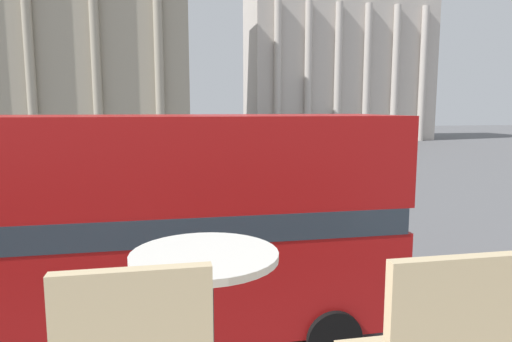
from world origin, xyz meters
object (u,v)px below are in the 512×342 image
at_px(cafe_dining_table, 205,299).
at_px(pedestrian_blue, 31,155).
at_px(double_decker_bus, 112,224).
at_px(pedestrian_yellow, 20,160).
at_px(traffic_light_near, 302,174).
at_px(plaza_building_left, 44,39).
at_px(traffic_light_mid, 270,156).
at_px(plaza_building_right, 337,63).

height_order(cafe_dining_table, pedestrian_blue, cafe_dining_table).
relative_size(double_decker_bus, pedestrian_yellow, 5.68).
distance_m(double_decker_bus, cafe_dining_table, 6.61).
xyz_separation_m(cafe_dining_table, traffic_light_near, (3.98, 11.81, -1.30)).
xyz_separation_m(plaza_building_left, pedestrian_blue, (2.87, -18.14, -10.76)).
bearing_deg(traffic_light_near, plaza_building_left, 112.66).
distance_m(traffic_light_mid, pedestrian_yellow, 18.11).
height_order(double_decker_bus, traffic_light_near, double_decker_bus).
relative_size(cafe_dining_table, traffic_light_mid, 0.22).
xyz_separation_m(cafe_dining_table, pedestrian_yellow, (-9.58, 29.99, -2.56)).
bearing_deg(cafe_dining_table, pedestrian_yellow, 107.71).
distance_m(plaza_building_left, traffic_light_near, 44.61).
distance_m(traffic_light_mid, pedestrian_blue, 21.03).
relative_size(plaza_building_right, traffic_light_mid, 7.65).
bearing_deg(double_decker_bus, plaza_building_right, 59.77).
bearing_deg(traffic_light_mid, cafe_dining_table, -103.63).
bearing_deg(plaza_building_left, traffic_light_near, -67.34).
bearing_deg(pedestrian_blue, pedestrian_yellow, 156.76).
bearing_deg(plaza_building_left, traffic_light_mid, -62.50).
relative_size(pedestrian_yellow, pedestrian_blue, 1.05).
relative_size(traffic_light_near, traffic_light_mid, 1.06).
bearing_deg(cafe_dining_table, pedestrian_blue, 106.36).
bearing_deg(pedestrian_blue, cafe_dining_table, 167.64).
distance_m(plaza_building_left, plaza_building_right, 36.91).
relative_size(cafe_dining_table, traffic_light_near, 0.21).
height_order(double_decker_bus, traffic_light_mid, double_decker_bus).
xyz_separation_m(plaza_building_left, pedestrian_yellow, (3.25, -22.06, -10.70)).
distance_m(plaza_building_left, traffic_light_mid, 38.79).
bearing_deg(pedestrian_yellow, pedestrian_blue, -4.79).
bearing_deg(plaza_building_right, plaza_building_left, -168.16).
xyz_separation_m(double_decker_bus, plaza_building_right, (24.41, 53.23, 8.13)).
xyz_separation_m(cafe_dining_table, pedestrian_blue, (-9.95, 33.90, -2.61)).
bearing_deg(traffic_light_near, pedestrian_yellow, 126.71).
xyz_separation_m(double_decker_bus, traffic_light_mid, (5.67, 12.31, -0.18)).
bearing_deg(traffic_light_mid, double_decker_bus, -114.73).
xyz_separation_m(traffic_light_near, pedestrian_blue, (-13.93, 22.09, -1.31)).
bearing_deg(traffic_light_mid, pedestrian_blue, 133.62).
height_order(cafe_dining_table, pedestrian_yellow, cafe_dining_table).
relative_size(plaza_building_right, pedestrian_blue, 14.68).
bearing_deg(traffic_light_mid, traffic_light_near, -94.64).
distance_m(plaza_building_left, pedestrian_blue, 21.29).
relative_size(plaza_building_right, pedestrian_yellow, 14.00).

